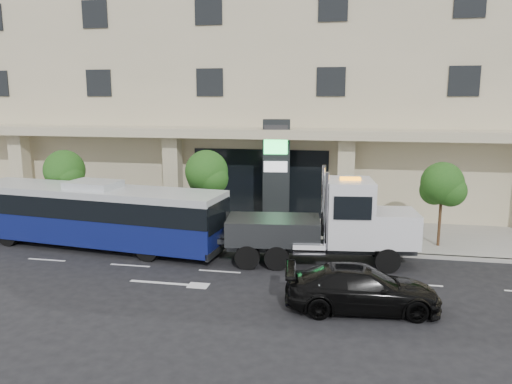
{
  "coord_description": "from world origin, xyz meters",
  "views": [
    {
      "loc": [
        5.22,
        -20.71,
        7.2
      ],
      "look_at": [
        0.88,
        2.0,
        2.76
      ],
      "focal_mm": 35.0,
      "sensor_mm": 36.0,
      "label": 1
    }
  ],
  "objects_px": {
    "city_bus": "(95,214)",
    "signage_pylon": "(276,172)",
    "black_sedan": "(362,288)",
    "tow_truck": "(330,225)"
  },
  "relations": [
    {
      "from": "black_sedan",
      "to": "signage_pylon",
      "type": "relative_size",
      "value": 0.9
    },
    {
      "from": "city_bus",
      "to": "tow_truck",
      "type": "xyz_separation_m",
      "value": [
        11.17,
        -0.33,
        0.07
      ]
    },
    {
      "from": "tow_truck",
      "to": "signage_pylon",
      "type": "relative_size",
      "value": 1.59
    },
    {
      "from": "black_sedan",
      "to": "signage_pylon",
      "type": "distance_m",
      "value": 11.43
    },
    {
      "from": "black_sedan",
      "to": "tow_truck",
      "type": "bearing_deg",
      "value": 9.37
    },
    {
      "from": "tow_truck",
      "to": "black_sedan",
      "type": "bearing_deg",
      "value": -80.57
    },
    {
      "from": "black_sedan",
      "to": "signage_pylon",
      "type": "xyz_separation_m",
      "value": [
        -4.51,
        10.23,
        2.36
      ]
    },
    {
      "from": "black_sedan",
      "to": "signage_pylon",
      "type": "height_order",
      "value": "signage_pylon"
    },
    {
      "from": "city_bus",
      "to": "signage_pylon",
      "type": "distance_m",
      "value": 9.68
    },
    {
      "from": "city_bus",
      "to": "signage_pylon",
      "type": "xyz_separation_m",
      "value": [
        7.99,
        5.26,
        1.47
      ]
    }
  ]
}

